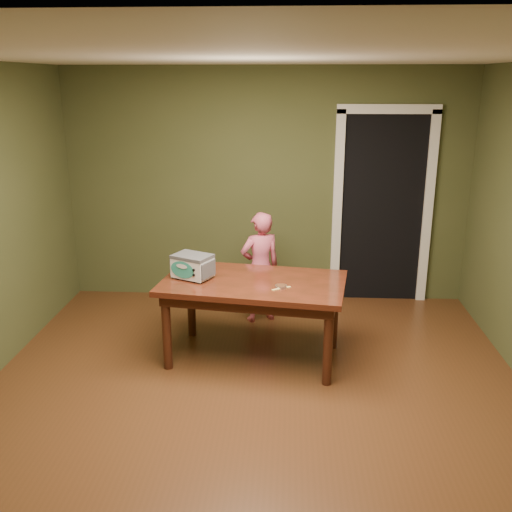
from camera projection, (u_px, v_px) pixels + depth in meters
The scene contains 8 objects.
floor at pixel (252, 412), 4.38m from camera, with size 5.00×5.00×0.00m, color #512D17.
room_shell at pixel (251, 193), 3.88m from camera, with size 4.52×5.02×2.61m.
doorway at pixel (378, 204), 6.65m from camera, with size 1.10×0.66×2.25m.
dining_table at pixel (253, 291), 5.06m from camera, with size 1.71×1.12×0.75m.
toy_oven at pixel (192, 265), 5.07m from camera, with size 0.41×0.35×0.22m.
baking_pan at pixel (281, 286), 4.86m from camera, with size 0.10×0.10×0.02m.
spatula at pixel (281, 288), 4.83m from camera, with size 0.18×0.03×0.01m, color #EBC566.
child at pixel (260, 267), 5.90m from camera, with size 0.43×0.28×1.17m, color #D75873.
Camera 1 is at (0.26, -3.82, 2.45)m, focal length 40.00 mm.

